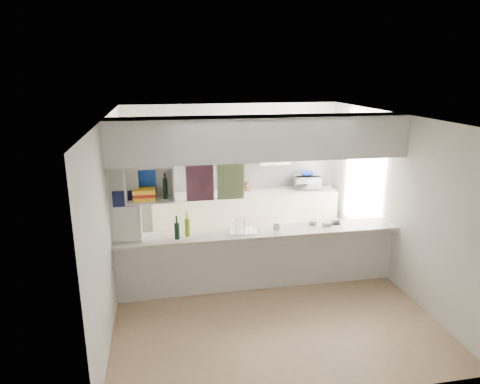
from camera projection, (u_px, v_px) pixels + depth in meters
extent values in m
plane|color=#A17B5D|center=(259.00, 287.00, 6.56)|extent=(4.80, 4.80, 0.00)
plane|color=white|center=(262.00, 116.00, 5.85)|extent=(4.80, 4.80, 0.00)
plane|color=silver|center=(233.00, 170.00, 8.48)|extent=(4.20, 0.00, 4.20)
plane|color=silver|center=(111.00, 215.00, 5.84)|extent=(0.00, 4.80, 4.80)
plane|color=silver|center=(393.00, 199.00, 6.58)|extent=(0.00, 4.80, 4.80)
cube|color=silver|center=(260.00, 261.00, 6.44)|extent=(4.20, 0.15, 0.88)
cube|color=beige|center=(260.00, 232.00, 6.32)|extent=(4.20, 0.50, 0.04)
cube|color=white|center=(261.00, 138.00, 5.93)|extent=(4.20, 0.50, 0.60)
cube|color=silver|center=(126.00, 214.00, 5.87)|extent=(0.40, 0.18, 2.60)
cube|color=#191E4C|center=(124.00, 199.00, 5.71)|extent=(0.30, 0.01, 0.22)
cube|color=white|center=(125.00, 215.00, 5.78)|extent=(0.30, 0.01, 0.24)
cube|color=#311524|center=(200.00, 180.00, 6.16)|extent=(0.40, 0.02, 0.62)
cube|color=#175D67|center=(231.00, 179.00, 6.24)|extent=(0.40, 0.02, 0.62)
cube|color=white|center=(151.00, 200.00, 5.78)|extent=(0.65, 0.35, 0.02)
cube|color=white|center=(149.00, 166.00, 5.65)|extent=(0.65, 0.35, 0.02)
cube|color=white|center=(150.00, 180.00, 5.87)|extent=(0.65, 0.02, 0.50)
cube|color=white|center=(126.00, 184.00, 5.66)|extent=(0.02, 0.35, 0.50)
cube|color=white|center=(173.00, 182.00, 5.77)|extent=(0.02, 0.35, 0.50)
cube|color=yellow|center=(145.00, 198.00, 5.76)|extent=(0.30, 0.24, 0.05)
cube|color=#A82316|center=(144.00, 194.00, 5.74)|extent=(0.28, 0.22, 0.05)
cube|color=yellow|center=(144.00, 191.00, 5.73)|extent=(0.30, 0.24, 0.05)
cube|color=#0E379A|center=(146.00, 181.00, 5.82)|extent=(0.26, 0.02, 0.34)
cylinder|color=black|center=(165.00, 189.00, 5.77)|extent=(0.06, 0.06, 0.28)
cube|color=beige|center=(245.00, 215.00, 8.46)|extent=(3.60, 0.60, 0.90)
cube|color=beige|center=(245.00, 193.00, 8.34)|extent=(3.60, 0.63, 0.03)
cube|color=silver|center=(243.00, 174.00, 8.52)|extent=(3.60, 0.03, 0.60)
cube|color=beige|center=(234.00, 142.00, 8.16)|extent=(2.62, 0.34, 0.72)
cube|color=white|center=(272.00, 162.00, 8.33)|extent=(0.60, 0.46, 0.12)
cube|color=silver|center=(275.00, 166.00, 8.13)|extent=(0.60, 0.02, 0.05)
imported|color=white|center=(307.00, 182.00, 8.51)|extent=(0.55, 0.41, 0.28)
imported|color=#0E379A|center=(306.00, 174.00, 8.47)|extent=(0.27, 0.27, 0.07)
cube|color=silver|center=(243.00, 231.00, 6.30)|extent=(0.47, 0.38, 0.01)
cylinder|color=white|center=(236.00, 224.00, 6.27)|extent=(0.05, 0.21, 0.21)
cylinder|color=white|center=(240.00, 224.00, 6.27)|extent=(0.05, 0.21, 0.21)
cylinder|color=white|center=(244.00, 223.00, 6.27)|extent=(0.05, 0.21, 0.21)
imported|color=white|center=(276.00, 227.00, 6.29)|extent=(0.15, 0.15, 0.09)
cylinder|color=black|center=(177.00, 231.00, 5.98)|extent=(0.08, 0.08, 0.23)
cylinder|color=black|center=(177.00, 220.00, 5.94)|extent=(0.03, 0.03, 0.11)
cylinder|color=#7F9E1A|center=(187.00, 228.00, 6.08)|extent=(0.08, 0.08, 0.25)
cylinder|color=#7F9E1A|center=(187.00, 216.00, 6.04)|extent=(0.03, 0.03, 0.11)
cylinder|color=silver|center=(313.00, 222.00, 6.58)|extent=(0.13, 0.13, 0.06)
cube|color=silver|center=(326.00, 224.00, 6.52)|extent=(0.13, 0.09, 0.05)
cube|color=silver|center=(335.00, 221.00, 6.65)|extent=(0.13, 0.09, 0.05)
cube|color=black|center=(336.00, 224.00, 6.58)|extent=(0.14, 0.07, 0.01)
cylinder|color=black|center=(223.00, 189.00, 8.29)|extent=(0.10, 0.10, 0.14)
cube|color=#533A1C|center=(248.00, 186.00, 8.40)|extent=(0.11, 0.10, 0.18)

